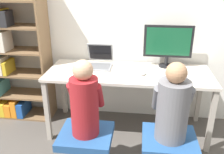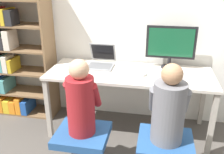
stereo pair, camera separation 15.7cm
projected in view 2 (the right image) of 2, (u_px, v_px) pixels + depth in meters
ground_plane at (124, 147)px, 2.76m from camera, size 14.00×14.00×0.00m
wall_back at (135, 17)px, 2.95m from camera, size 10.00×0.05×2.60m
desk at (130, 78)px, 2.81m from camera, size 1.83×0.69×0.76m
desktop_monitor at (171, 45)px, 2.82m from camera, size 0.55×0.18×0.49m
laptop at (101, 62)px, 2.96m from camera, size 0.31×0.37×0.25m
keyboard at (170, 75)px, 2.66m from camera, size 0.40×0.15×0.03m
computer_mouse_by_keyboard at (143, 74)px, 2.69m from camera, size 0.07×0.10×0.04m
office_chair_right at (83, 149)px, 2.34m from camera, size 0.51×0.51×0.45m
person_at_monitor at (169, 108)px, 2.04m from camera, size 0.33×0.32×0.69m
person_at_laptop at (81, 101)px, 2.15m from camera, size 0.30×0.30×0.69m
bookshelf at (6, 48)px, 3.14m from camera, size 0.93×0.34×1.81m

